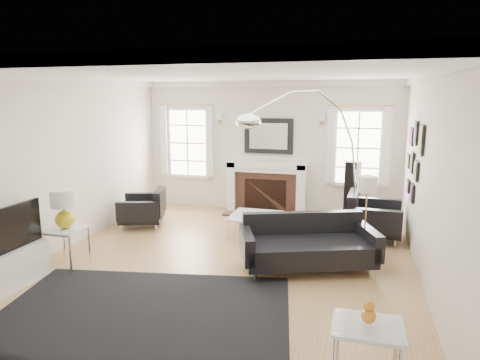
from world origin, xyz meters
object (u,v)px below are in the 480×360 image
(armchair_left, at_px, (145,209))
(arc_floor_lamp, at_px, (306,162))
(coffee_table, at_px, (256,217))
(armchair_right, at_px, (371,218))
(sofa, at_px, (307,245))
(gourd_lamp, at_px, (64,206))
(fireplace, at_px, (266,188))

(armchair_left, distance_m, arc_floor_lamp, 3.33)
(arc_floor_lamp, bearing_deg, coffee_table, 155.28)
(armchair_right, distance_m, arc_floor_lamp, 1.72)
(sofa, bearing_deg, gourd_lamp, -165.47)
(gourd_lamp, xyz_separation_m, arc_floor_lamp, (3.26, 1.69, 0.53))
(armchair_right, bearing_deg, gourd_lamp, -149.91)
(fireplace, relative_size, sofa, 0.81)
(sofa, relative_size, arc_floor_lamp, 0.79)
(armchair_left, distance_m, coffee_table, 2.20)
(sofa, xyz_separation_m, gourd_lamp, (-3.40, -0.88, 0.57))
(fireplace, relative_size, gourd_lamp, 2.94)
(fireplace, bearing_deg, armchair_right, -29.32)
(armchair_left, relative_size, coffee_table, 1.25)
(gourd_lamp, bearing_deg, armchair_right, 30.09)
(fireplace, distance_m, armchair_right, 2.45)
(gourd_lamp, bearing_deg, arc_floor_lamp, 27.45)
(armchair_right, bearing_deg, arc_floor_lamp, -142.74)
(coffee_table, xyz_separation_m, arc_floor_lamp, (0.91, -0.42, 1.08))
(sofa, height_order, coffee_table, sofa)
(sofa, distance_m, armchair_left, 3.49)
(armchair_left, xyz_separation_m, gourd_lamp, (-0.14, -2.13, 0.57))
(fireplace, height_order, coffee_table, fireplace)
(armchair_right, xyz_separation_m, gourd_lamp, (-4.33, -2.51, 0.53))
(gourd_lamp, bearing_deg, sofa, 14.53)
(fireplace, relative_size, armchair_right, 1.63)
(coffee_table, bearing_deg, fireplace, 95.10)
(fireplace, xyz_separation_m, armchair_left, (-2.06, -1.58, -0.21))
(armchair_right, height_order, arc_floor_lamp, arc_floor_lamp)
(armchair_left, bearing_deg, gourd_lamp, -93.88)
(fireplace, bearing_deg, coffee_table, -84.90)
(armchair_left, bearing_deg, armchair_right, 5.20)
(armchair_left, distance_m, armchair_right, 4.21)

